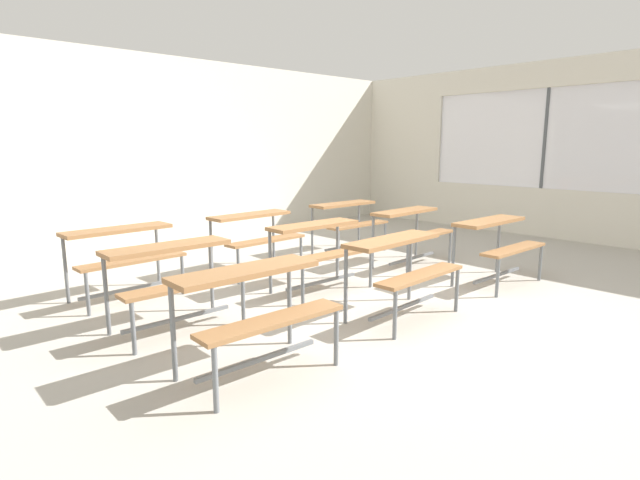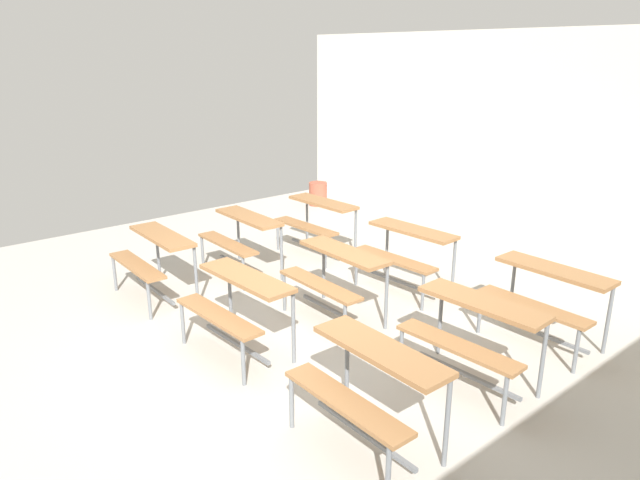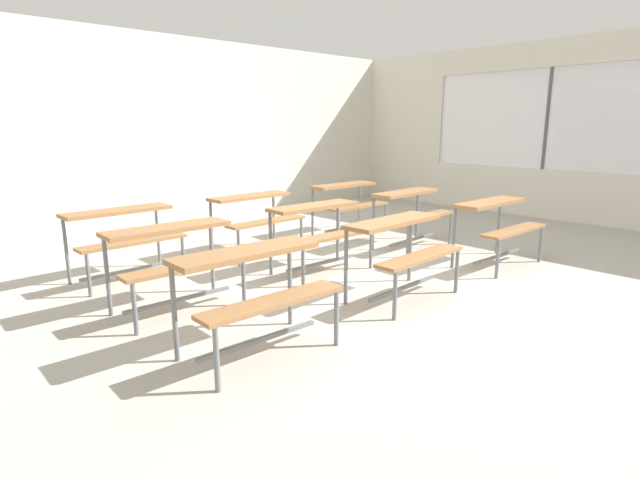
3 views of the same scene
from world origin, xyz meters
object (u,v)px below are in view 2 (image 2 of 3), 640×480
at_px(desk_bench_r0c1, 237,297).
at_px(trash_bin, 318,194).
at_px(desk_bench_r2c0, 317,215).
at_px(desk_bench_r1c1, 336,269).
at_px(desk_bench_r0c0, 154,251).
at_px(desk_bench_r0c2, 369,375).
at_px(desk_bench_r1c2, 474,324).
at_px(desk_bench_r2c2, 546,288).
at_px(desk_bench_r2c1, 406,245).
at_px(desk_bench_r1c0, 242,231).

relative_size(desk_bench_r0c1, trash_bin, 2.68).
bearing_deg(trash_bin, desk_bench_r2c0, -39.98).
bearing_deg(trash_bin, desk_bench_r1c1, -37.54).
relative_size(desk_bench_r0c0, desk_bench_r0c2, 1.00).
height_order(desk_bench_r1c2, desk_bench_r2c2, same).
distance_m(desk_bench_r2c0, desk_bench_r2c2, 3.39).
bearing_deg(desk_bench_r2c1, desk_bench_r0c1, -92.31).
height_order(desk_bench_r1c1, desk_bench_r1c2, same).
xyz_separation_m(desk_bench_r0c1, desk_bench_r1c1, (0.04, 1.16, 0.00)).
height_order(desk_bench_r0c0, desk_bench_r1c0, same).
relative_size(desk_bench_r1c0, trash_bin, 2.64).
xyz_separation_m(desk_bench_r1c0, desk_bench_r1c2, (3.43, 0.05, 0.00)).
bearing_deg(desk_bench_r0c2, desk_bench_r2c0, 146.07).
height_order(desk_bench_r1c2, desk_bench_r2c0, same).
bearing_deg(desk_bench_r2c2, desk_bench_r2c0, -179.45).
distance_m(desk_bench_r0c1, desk_bench_r1c1, 1.16).
height_order(desk_bench_r1c0, desk_bench_r2c0, same).
bearing_deg(desk_bench_r2c0, desk_bench_r2c2, -1.90).
bearing_deg(desk_bench_r1c1, desk_bench_r1c2, 2.24).
bearing_deg(desk_bench_r0c1, desk_bench_r0c2, -3.32).
xyz_separation_m(desk_bench_r0c2, trash_bin, (-5.49, 4.10, -0.35)).
relative_size(desk_bench_r2c0, desk_bench_r2c1, 1.00).
bearing_deg(desk_bench_r1c2, desk_bench_r2c2, 88.10).
height_order(desk_bench_r0c2, desk_bench_r2c1, same).
height_order(desk_bench_r1c1, desk_bench_r2c1, same).
height_order(desk_bench_r2c0, desk_bench_r2c1, same).
height_order(desk_bench_r0c2, desk_bench_r1c1, same).
bearing_deg(desk_bench_r2c1, desk_bench_r0c2, -55.69).
xyz_separation_m(desk_bench_r1c2, trash_bin, (-5.48, 2.89, -0.35)).
bearing_deg(desk_bench_r0c2, desk_bench_r2c1, 127.74).
distance_m(desk_bench_r1c0, desk_bench_r2c1, 2.05).
xyz_separation_m(desk_bench_r0c1, desk_bench_r1c0, (-1.71, 1.14, 0.00)).
distance_m(desk_bench_r0c0, desk_bench_r1c1, 2.10).
relative_size(desk_bench_r1c0, desk_bench_r2c0, 0.99).
xyz_separation_m(desk_bench_r0c0, trash_bin, (-2.07, 4.11, -0.35)).
bearing_deg(desk_bench_r0c2, desk_bench_r0c0, -179.09).
relative_size(desk_bench_r0c2, trash_bin, 2.64).
bearing_deg(desk_bench_r0c1, trash_bin, 130.10).
bearing_deg(desk_bench_r0c1, desk_bench_r2c1, 87.86).
xyz_separation_m(desk_bench_r0c1, desk_bench_r1c2, (1.73, 1.19, 0.00)).
xyz_separation_m(desk_bench_r1c1, desk_bench_r1c2, (1.68, 0.03, 0.00)).
xyz_separation_m(desk_bench_r0c0, desk_bench_r2c1, (1.67, 2.34, 0.00)).
distance_m(desk_bench_r0c1, desk_bench_r2c2, 2.91).
relative_size(desk_bench_r1c2, desk_bench_r2c0, 1.00).
height_order(desk_bench_r0c1, desk_bench_r2c1, same).
distance_m(desk_bench_r0c1, desk_bench_r2c1, 2.30).
relative_size(desk_bench_r0c0, desk_bench_r2c2, 1.01).
height_order(desk_bench_r1c0, desk_bench_r2c2, same).
bearing_deg(desk_bench_r1c0, trash_bin, 125.60).
height_order(desk_bench_r0c1, desk_bench_r1c2, same).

